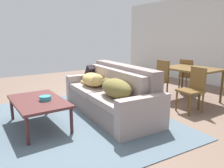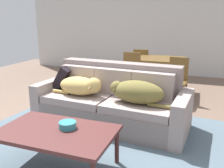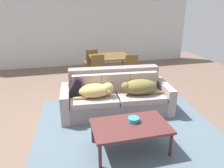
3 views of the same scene
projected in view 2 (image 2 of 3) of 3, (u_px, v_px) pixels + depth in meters
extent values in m
plane|color=brown|center=(100.00, 123.00, 3.82)|extent=(10.00, 10.00, 0.00)
cube|color=silver|center=(152.00, 27.00, 7.10)|extent=(8.00, 0.12, 2.70)
cube|color=slate|center=(88.00, 148.00, 3.04)|extent=(3.63, 3.50, 0.01)
cube|color=gray|center=(110.00, 114.00, 3.71)|extent=(2.03, 1.07, 0.34)
cube|color=#9F8D8A|center=(82.00, 96.00, 3.86)|extent=(1.02, 0.96, 0.11)
cube|color=#9F8D8A|center=(141.00, 105.00, 3.46)|extent=(1.02, 0.96, 0.11)
cube|color=gray|center=(119.00, 77.00, 3.88)|extent=(1.98, 0.40, 0.46)
cube|color=#9F8D8A|center=(80.00, 78.00, 3.97)|extent=(0.61, 0.21, 0.39)
cube|color=#9F8D8A|center=(114.00, 82.00, 3.72)|extent=(0.61, 0.21, 0.39)
cube|color=#9F8D8A|center=(153.00, 86.00, 3.48)|extent=(0.61, 0.21, 0.39)
cube|color=#9F8D8A|center=(53.00, 97.00, 4.11)|extent=(0.24, 0.93, 0.60)
cube|color=#9F8D8A|center=(182.00, 117.00, 3.25)|extent=(0.24, 0.93, 0.60)
ellipsoid|color=tan|center=(79.00, 86.00, 3.70)|extent=(0.66, 0.42, 0.28)
sphere|color=tan|center=(94.00, 86.00, 3.56)|extent=(0.23, 0.23, 0.23)
cone|color=#9D8349|center=(90.00, 88.00, 3.47)|extent=(0.11, 0.13, 0.10)
cylinder|color=tan|center=(61.00, 92.00, 3.78)|extent=(0.29, 0.07, 0.05)
ellipsoid|color=olive|center=(138.00, 92.00, 3.31)|extent=(0.75, 0.44, 0.31)
sphere|color=olive|center=(117.00, 88.00, 3.41)|extent=(0.19, 0.19, 0.19)
cone|color=brown|center=(114.00, 90.00, 3.34)|extent=(0.09, 0.11, 0.08)
cylinder|color=olive|center=(160.00, 106.00, 3.15)|extent=(0.33, 0.08, 0.05)
cube|color=black|center=(65.00, 77.00, 4.05)|extent=(0.33, 0.41, 0.42)
cube|color=#562928|center=(56.00, 132.00, 2.52)|extent=(1.21, 0.74, 0.04)
cylinder|color=#492322|center=(33.00, 131.00, 3.05)|extent=(0.05, 0.05, 0.41)
cylinder|color=#492322|center=(117.00, 147.00, 2.69)|extent=(0.05, 0.05, 0.41)
cylinder|color=teal|center=(68.00, 125.00, 2.56)|extent=(0.18, 0.18, 0.07)
cube|color=brown|center=(157.00, 59.00, 5.29)|extent=(1.15, 0.91, 0.04)
cylinder|color=brown|center=(128.00, 78.00, 5.19)|extent=(0.05, 0.05, 0.72)
cylinder|color=brown|center=(178.00, 82.00, 4.85)|extent=(0.05, 0.05, 0.72)
cylinder|color=brown|center=(137.00, 71.00, 5.93)|extent=(0.05, 0.05, 0.72)
cylinder|color=brown|center=(182.00, 74.00, 5.59)|extent=(0.05, 0.05, 0.72)
cube|color=brown|center=(129.00, 76.00, 4.94)|extent=(0.40, 0.40, 0.04)
cube|color=brown|center=(132.00, 63.00, 5.04)|extent=(0.36, 0.04, 0.45)
cylinder|color=brown|center=(119.00, 89.00, 4.90)|extent=(0.04, 0.04, 0.43)
cylinder|color=brown|center=(135.00, 90.00, 4.79)|extent=(0.04, 0.04, 0.43)
cylinder|color=brown|center=(124.00, 85.00, 5.21)|extent=(0.04, 0.04, 0.43)
cylinder|color=brown|center=(139.00, 86.00, 5.10)|extent=(0.04, 0.04, 0.43)
cube|color=brown|center=(176.00, 82.00, 4.60)|extent=(0.45, 0.45, 0.04)
cube|color=brown|center=(179.00, 68.00, 4.69)|extent=(0.36, 0.08, 0.43)
cylinder|color=brown|center=(164.00, 94.00, 4.59)|extent=(0.04, 0.04, 0.40)
cylinder|color=brown|center=(182.00, 97.00, 4.43)|extent=(0.04, 0.04, 0.40)
cylinder|color=brown|center=(168.00, 90.00, 4.88)|extent=(0.04, 0.04, 0.40)
cylinder|color=brown|center=(186.00, 92.00, 4.73)|extent=(0.04, 0.04, 0.40)
cube|color=brown|center=(141.00, 66.00, 6.08)|extent=(0.43, 0.43, 0.04)
cube|color=brown|center=(141.00, 58.00, 5.85)|extent=(0.36, 0.07, 0.43)
cylinder|color=brown|center=(149.00, 74.00, 6.25)|extent=(0.04, 0.04, 0.41)
cylinder|color=brown|center=(136.00, 74.00, 6.34)|extent=(0.04, 0.04, 0.41)
cylinder|color=brown|center=(147.00, 77.00, 5.94)|extent=(0.04, 0.04, 0.41)
cylinder|color=brown|center=(133.00, 76.00, 6.02)|extent=(0.04, 0.04, 0.41)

